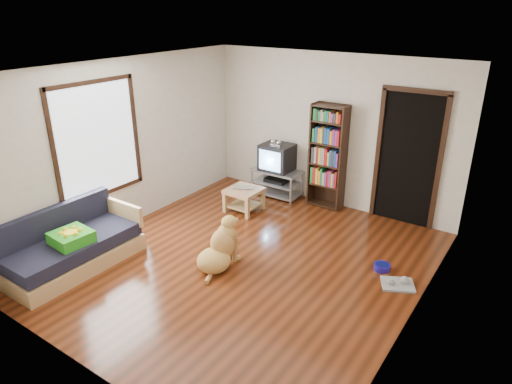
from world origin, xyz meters
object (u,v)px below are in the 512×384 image
Objects in this scene: grey_rag at (398,284)px; tv_stand at (277,182)px; dog_bowl at (382,267)px; laptop at (243,189)px; coffee_table at (244,195)px; crt_tv at (278,157)px; dog at (220,249)px; green_cushion at (71,237)px; sofa at (73,248)px; bookshelf at (328,151)px.

tv_stand reaches higher than grey_rag.
grey_rag is at bearing -39.81° from dog_bowl.
laptop is 1.63× the size of dog_bowl.
coffee_table is (-2.63, 0.48, 0.24)m from dog_bowl.
dog is (0.67, -2.54, -0.48)m from crt_tv.
green_cushion is 0.79× the size of crt_tv.
dog_bowl is at bearing -34.43° from laptop.
dog is (0.67, -2.52, -0.01)m from tv_stand.
crt_tv reaches higher than dog_bowl.
sofa reaches higher than laptop.
dog_bowl is 0.12× the size of bookshelf.
dog_bowl is 0.55× the size of grey_rag.
bookshelf is 1.00× the size of sofa.
coffee_table is (0.87, 2.74, 0.02)m from sofa.
dog_bowl is 0.38× the size of crt_tv.
laptop is at bearing 166.52° from grey_rag.
green_cushion is 2.88m from laptop.
dog is (-2.16, -0.90, 0.24)m from grey_rag.
green_cushion is 3.81m from tv_stand.
crt_tv is at bearing 75.07° from sofa.
dog_bowl is at bearing -28.49° from tv_stand.
grey_rag is at bearing 22.57° from dog.
sofa is (-0.97, -3.65, -0.48)m from crt_tv.
green_cushion is at bearing -150.57° from grey_rag.
grey_rag is 2.73m from bookshelf.
crt_tv is 1.03m from coffee_table.
sofa is at bearing -107.70° from coffee_table.
laptop is at bearing 170.24° from dog_bowl.
dog_bowl is (2.63, -0.45, -0.37)m from laptop.
green_cushion is at bearing -115.37° from bookshelf.
laptop is 0.40× the size of tv_stand.
bookshelf is (-1.58, 1.47, 0.96)m from dog_bowl.
crt_tv is at bearing 59.32° from laptop.
dog reaches higher than laptop.
laptop is at bearing -96.02° from crt_tv.
grey_rag is at bearing -42.39° from bookshelf.
dog_bowl is 2.36m from bookshelf.
laptop is 3.04m from grey_rag.
crt_tv is 0.99m from bookshelf.
coffee_table is 0.63× the size of dog.
dog reaches higher than grey_rag.
tv_stand is 0.50× the size of bookshelf.
green_cushion is 0.83× the size of coffee_table.
bookshelf is (-1.88, 1.72, 0.99)m from grey_rag.
dog is at bearing 33.93° from sofa.
coffee_table is (-0.10, -0.89, 0.01)m from tv_stand.
tv_stand is at bearing -174.37° from bookshelf.
dog is (-1.86, -1.15, 0.22)m from dog_bowl.
sofa is at bearing -117.32° from bookshelf.
bookshelf is (0.95, 0.09, 0.73)m from tv_stand.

